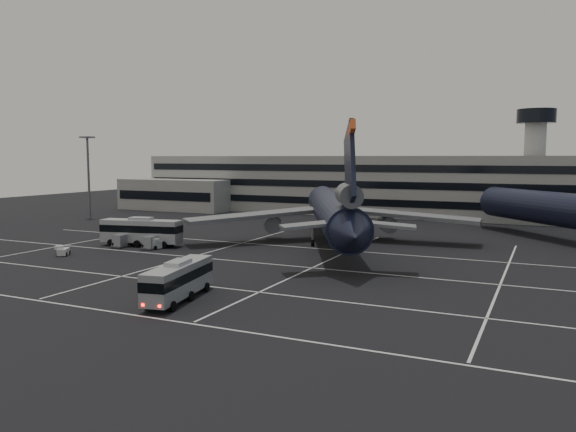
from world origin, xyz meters
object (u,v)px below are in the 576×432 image
at_px(tug_a, 156,244).
at_px(uld_cluster, 147,239).
at_px(trijet_main, 333,212).
at_px(bus_near, 179,279).
at_px(bus_far, 141,230).

xyz_separation_m(tug_a, uld_cluster, (-3.46, 2.07, 0.26)).
bearing_deg(trijet_main, bus_near, -117.30).
bearing_deg(uld_cluster, trijet_main, 26.16).
relative_size(tug_a, uld_cluster, 0.29).
relative_size(trijet_main, uld_cluster, 5.74).
bearing_deg(trijet_main, tug_a, -172.03).
xyz_separation_m(trijet_main, tug_a, (-22.64, -14.89, -4.54)).
distance_m(trijet_main, bus_near, 38.65).
relative_size(trijet_main, bus_far, 4.16).
distance_m(tug_a, uld_cluster, 4.04).
height_order(bus_far, tug_a, bus_far).
relative_size(bus_near, bus_far, 0.86).
height_order(tug_a, uld_cluster, uld_cluster).
bearing_deg(tug_a, trijet_main, 43.71).
height_order(bus_near, tug_a, bus_near).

